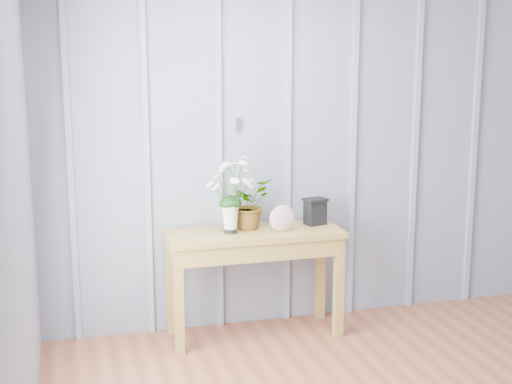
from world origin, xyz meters
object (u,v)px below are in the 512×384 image
object	(u,v)px
carved_box	(315,211)
felt_disc_vessel	(282,218)
sideboard	(254,247)
daisy_vase	(230,184)

from	to	relation	value
carved_box	felt_disc_vessel	bearing A→B (deg)	-156.54
sideboard	felt_disc_vessel	world-z (taller)	felt_disc_vessel
sideboard	carved_box	size ratio (longest dim) A/B	6.42
sideboard	daisy_vase	world-z (taller)	daisy_vase
sideboard	carved_box	xyz separation A→B (m)	(0.46, 0.06, 0.21)
daisy_vase	felt_disc_vessel	bearing A→B (deg)	-8.11
daisy_vase	felt_disc_vessel	world-z (taller)	daisy_vase
felt_disc_vessel	sideboard	bearing A→B (deg)	160.39
sideboard	felt_disc_vessel	bearing A→B (deg)	-18.19
daisy_vase	felt_disc_vessel	size ratio (longest dim) A/B	2.94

